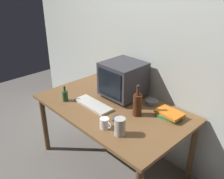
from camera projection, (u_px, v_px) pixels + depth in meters
ground_plane at (112, 163)px, 2.69m from camera, size 6.00×6.00×0.00m
back_wall at (149, 43)px, 2.46m from camera, size 4.00×0.08×2.50m
desk at (112, 113)px, 2.41m from camera, size 1.51×0.90×0.71m
crt_monitor at (123, 79)px, 2.48m from camera, size 0.38×0.39×0.37m
keyboard at (93, 105)px, 2.38m from camera, size 0.42×0.15×0.02m
computer_mouse at (116, 118)px, 2.16m from camera, size 0.08×0.11×0.04m
bottle_tall at (137, 104)px, 2.19m from camera, size 0.08×0.08×0.30m
bottle_short at (65, 95)px, 2.46m from camera, size 0.06×0.06×0.16m
book_stack at (169, 114)px, 2.19m from camera, size 0.25×0.18×0.05m
mug at (105, 123)px, 2.03m from camera, size 0.12×0.08×0.09m
cd_spindle at (152, 102)px, 2.40m from camera, size 0.12×0.12×0.04m
metal_canister at (120, 127)px, 1.93m from camera, size 0.09×0.09×0.15m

